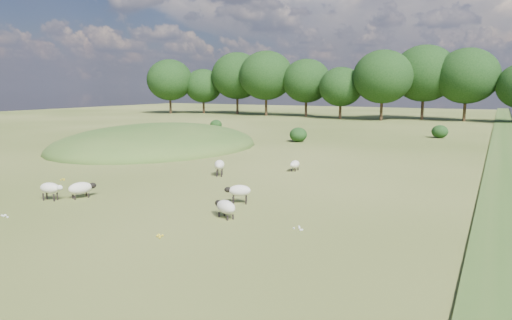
{
  "coord_description": "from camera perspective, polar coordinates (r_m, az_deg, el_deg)",
  "views": [
    {
      "loc": [
        14.19,
        -18.84,
        5.15
      ],
      "look_at": [
        2.0,
        4.0,
        1.0
      ],
      "focal_mm": 32.0,
      "sensor_mm": 36.0,
      "label": 1
    }
  ],
  "objects": [
    {
      "name": "sheep_5",
      "position": [
        22.89,
        -21.02,
        -3.29
      ],
      "size": [
        0.94,
        1.36,
        0.76
      ],
      "rotation": [
        0.0,
        0.0,
        1.19
      ],
      "color": "beige",
      "rests_on": "ground"
    },
    {
      "name": "shrubs",
      "position": [
        48.21,
        8.44,
        3.66
      ],
      "size": [
        27.02,
        11.52,
        1.37
      ],
      "color": "black",
      "rests_on": "ground"
    },
    {
      "name": "mound",
      "position": [
        40.79,
        -12.15,
        1.65
      ],
      "size": [
        16.0,
        20.0,
        4.0
      ],
      "primitive_type": "ellipsoid",
      "color": "#33561E",
      "rests_on": "ground"
    },
    {
      "name": "sheep_0",
      "position": [
        20.32,
        -2.16,
        -3.85
      ],
      "size": [
        1.22,
        0.9,
        0.85
      ],
      "rotation": [
        0.0,
        0.0,
        3.61
      ],
      "color": "beige",
      "rests_on": "ground"
    },
    {
      "name": "sheep_2",
      "position": [
        26.73,
        -4.59,
        -0.6
      ],
      "size": [
        1.02,
        1.33,
        0.94
      ],
      "rotation": [
        0.0,
        0.0,
        2.08
      ],
      "color": "beige",
      "rests_on": "ground"
    },
    {
      "name": "treeline",
      "position": [
        75.84,
        16.74,
        9.8
      ],
      "size": [
        96.28,
        14.66,
        11.7
      ],
      "color": "black",
      "rests_on": "ground"
    },
    {
      "name": "ground",
      "position": [
        41.67,
        7.97,
        1.92
      ],
      "size": [
        160.0,
        160.0,
        0.0
      ],
      "primitive_type": "plane",
      "color": "#3B4F18",
      "rests_on": "ground"
    },
    {
      "name": "sheep_4",
      "position": [
        18.21,
        -3.85,
        -5.86
      ],
      "size": [
        1.3,
        0.93,
        0.72
      ],
      "rotation": [
        0.0,
        0.0,
        2.71
      ],
      "color": "beige",
      "rests_on": "ground"
    },
    {
      "name": "sheep_3",
      "position": [
        22.92,
        -24.31,
        -3.21
      ],
      "size": [
        1.2,
        0.73,
        0.83
      ],
      "rotation": [
        0.0,
        0.0,
        0.26
      ],
      "color": "beige",
      "rests_on": "ground"
    },
    {
      "name": "sheep_1",
      "position": [
        28.34,
        4.86,
        -0.55
      ],
      "size": [
        0.55,
        1.15,
        0.65
      ],
      "rotation": [
        0.0,
        0.0,
        4.77
      ],
      "color": "beige",
      "rests_on": "ground"
    }
  ]
}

